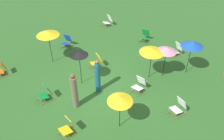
{
  "coord_description": "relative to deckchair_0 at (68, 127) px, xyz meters",
  "views": [
    {
      "loc": [
        6.82,
        -5.96,
        7.94
      ],
      "look_at": [
        0.0,
        1.2,
        0.5
      ],
      "focal_mm": 37.58,
      "sensor_mm": 36.0,
      "label": 1
    }
  ],
  "objects": [
    {
      "name": "umbrella_1",
      "position": [
        -2.08,
        2.45,
        1.48
      ],
      "size": [
        0.91,
        0.91,
        1.96
      ],
      "color": "black",
      "rests_on": "ground"
    },
    {
      "name": "umbrella_5",
      "position": [
        -4.83,
        2.55,
        1.51
      ],
      "size": [
        1.25,
        1.25,
        2.0
      ],
      "color": "black",
      "rests_on": "ground"
    },
    {
      "name": "umbrella_3",
      "position": [
        1.27,
        1.69,
        1.22
      ],
      "size": [
        1.03,
        1.03,
        1.69
      ],
      "color": "black",
      "rests_on": "ground"
    },
    {
      "name": "deckchair_3",
      "position": [
        0.05,
        8.21,
        0.0
      ],
      "size": [
        0.69,
        0.87,
        0.83
      ],
      "rotation": [
        0.0,
        0.0,
        -0.31
      ],
      "color": "olive",
      "rests_on": "ground"
    },
    {
      "name": "deckchair_9",
      "position": [
        2.66,
        4.08,
        0.0
      ],
      "size": [
        0.66,
        0.86,
        0.83
      ],
      "rotation": [
        0.0,
        0.0,
        -0.26
      ],
      "color": "olive",
      "rests_on": "ground"
    },
    {
      "name": "umbrella_0",
      "position": [
        1.41,
        7.03,
        1.47
      ],
      "size": [
        1.16,
        1.16,
        2.0
      ],
      "color": "black",
      "rests_on": "ground"
    },
    {
      "name": "deckchair_10",
      "position": [
        -5.59,
        4.21,
        0.0
      ],
      "size": [
        0.66,
        0.86,
        0.83
      ],
      "rotation": [
        0.0,
        0.0,
        0.27
      ],
      "color": "olive",
      "rests_on": "ground"
    },
    {
      "name": "deckchair_0",
      "position": [
        0.0,
        0.0,
        0.0
      ],
      "size": [
        0.54,
        0.8,
        0.83
      ],
      "rotation": [
        0.0,
        0.0,
        -0.09
      ],
      "color": "olive",
      "rests_on": "ground"
    },
    {
      "name": "deckchair_6",
      "position": [
        0.45,
        4.06,
        0.0
      ],
      "size": [
        0.52,
        0.78,
        0.83
      ],
      "rotation": [
        0.0,
        0.0,
        0.05
      ],
      "color": "olive",
      "rests_on": "ground"
    },
    {
      "name": "deckchair_1",
      "position": [
        -2.39,
        0.5,
        0.0
      ],
      "size": [
        0.59,
        0.83,
        0.83
      ],
      "rotation": [
        0.0,
        0.0,
        -0.16
      ],
      "color": "olive",
      "rests_on": "ground"
    },
    {
      "name": "ground_plane",
      "position": [
        -1.25,
        2.68,
        -0.37
      ],
      "size": [
        40.0,
        40.0,
        0.0
      ],
      "primitive_type": "plane",
      "color": "#2D6026"
    },
    {
      "name": "deckchair_7",
      "position": [
        -2.41,
        8.27,
        0.0
      ],
      "size": [
        0.64,
        0.85,
        0.83
      ],
      "rotation": [
        0.0,
        0.0,
        0.23
      ],
      "color": "olive",
      "rests_on": "ground"
    },
    {
      "name": "deckchair_2",
      "position": [
        -5.75,
        -0.08,
        0.0
      ],
      "size": [
        0.63,
        0.84,
        0.83
      ],
      "rotation": [
        0.0,
        0.0,
        -0.21
      ],
      "color": "olive",
      "rests_on": "ground"
    },
    {
      "name": "umbrella_4",
      "position": [
        0.63,
        5.91,
        1.31
      ],
      "size": [
        1.05,
        1.05,
        1.81
      ],
      "color": "black",
      "rests_on": "ground"
    },
    {
      "name": "person_0",
      "position": [
        -1.04,
        2.65,
        0.52
      ],
      "size": [
        0.32,
        0.32,
        1.84
      ],
      "rotation": [
        0.0,
        0.0,
        3.38
      ],
      "color": "#195972",
      "rests_on": "ground"
    },
    {
      "name": "umbrella_2",
      "position": [
        0.17,
        5.29,
        1.31
      ],
      "size": [
        1.26,
        1.26,
        1.79
      ],
      "color": "black",
      "rests_on": "ground"
    },
    {
      "name": "person_1",
      "position": [
        -1.0,
        1.18,
        0.54
      ],
      "size": [
        0.41,
        0.41,
        1.89
      ],
      "rotation": [
        0.0,
        0.0,
        0.97
      ],
      "color": "#72664C",
      "rests_on": "ground"
    },
    {
      "name": "deckchair_4",
      "position": [
        -5.75,
        8.2,
        0.0
      ],
      "size": [
        0.64,
        0.85,
        0.83
      ],
      "rotation": [
        0.0,
        0.0,
        -0.24
      ],
      "color": "olive",
      "rests_on": "ground"
    },
    {
      "name": "deckchair_8",
      "position": [
        -2.51,
        4.01,
        0.0
      ],
      "size": [
        0.68,
        0.87,
        0.83
      ],
      "rotation": [
        0.0,
        0.0,
        -0.3
      ],
      "color": "olive",
      "rests_on": "ground"
    }
  ]
}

